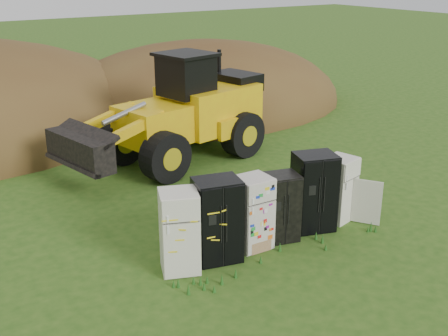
# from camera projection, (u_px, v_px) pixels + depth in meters

# --- Properties ---
(ground) EXTENTS (120.00, 120.00, 0.00)m
(ground) POSITION_uv_depth(u_px,v_px,m) (268.00, 241.00, 13.59)
(ground) COLOR #284E14
(ground) RESTS_ON ground
(fridge_leftmost) EXTENTS (1.04, 1.02, 1.84)m
(fridge_leftmost) POSITION_uv_depth(u_px,v_px,m) (179.00, 231.00, 12.03)
(fridge_leftmost) COLOR silver
(fridge_leftmost) RESTS_ON ground
(fridge_black_side) EXTENTS (1.16, 1.01, 1.92)m
(fridge_black_side) POSITION_uv_depth(u_px,v_px,m) (217.00, 220.00, 12.46)
(fridge_black_side) COLOR black
(fridge_black_side) RESTS_ON ground
(fridge_sticker) EXTENTS (0.81, 0.75, 1.76)m
(fridge_sticker) POSITION_uv_depth(u_px,v_px,m) (253.00, 213.00, 13.03)
(fridge_sticker) COLOR silver
(fridge_sticker) RESTS_ON ground
(fridge_dark_mid) EXTENTS (1.00, 0.89, 1.66)m
(fridge_dark_mid) POSITION_uv_depth(u_px,v_px,m) (280.00, 207.00, 13.43)
(fridge_dark_mid) COLOR black
(fridge_dark_mid) RESTS_ON ground
(fridge_black_right) EXTENTS (1.19, 1.09, 1.97)m
(fridge_black_right) POSITION_uv_depth(u_px,v_px,m) (314.00, 192.00, 13.93)
(fridge_black_right) COLOR black
(fridge_black_right) RESTS_ON ground
(fridge_open_door) EXTENTS (0.91, 0.87, 1.70)m
(fridge_open_door) POSITION_uv_depth(u_px,v_px,m) (338.00, 189.00, 14.47)
(fridge_open_door) COLOR silver
(fridge_open_door) RESTS_ON ground
(wheel_loader) EXTENTS (7.90, 4.44, 3.60)m
(wheel_loader) POSITION_uv_depth(u_px,v_px,m) (166.00, 112.00, 18.13)
(wheel_loader) COLOR #D29B0E
(wheel_loader) RESTS_ON ground
(dirt_mound_right) EXTENTS (14.55, 10.67, 6.09)m
(dirt_mound_right) POSITION_uv_depth(u_px,v_px,m) (199.00, 106.00, 26.30)
(dirt_mound_right) COLOR #4D3118
(dirt_mound_right) RESTS_ON ground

